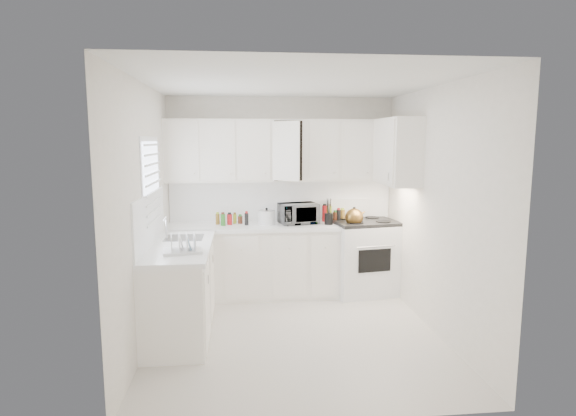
{
  "coord_description": "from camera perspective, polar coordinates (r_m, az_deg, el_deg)",
  "views": [
    {
      "loc": [
        -0.55,
        -4.74,
        2.05
      ],
      "look_at": [
        0.0,
        0.7,
        1.25
      ],
      "focal_mm": 29.45,
      "sensor_mm": 36.0,
      "label": 1
    }
  ],
  "objects": [
    {
      "name": "sauce_right_2",
      "position": [
        6.4,
        5.47,
        -0.75
      ],
      "size": [
        0.06,
        0.06,
        0.19
      ],
      "primitive_type": "cylinder",
      "color": "#542918",
      "rests_on": "countertop_back"
    },
    {
      "name": "sauce_right_3",
      "position": [
        6.35,
        6.06,
        -0.83
      ],
      "size": [
        0.06,
        0.06,
        0.19
      ],
      "primitive_type": "cylinder",
      "color": "black",
      "rests_on": "countertop_back"
    },
    {
      "name": "stove",
      "position": [
        6.38,
        9.14,
        -4.64
      ],
      "size": [
        0.91,
        0.79,
        1.26
      ],
      "primitive_type": null,
      "rotation": [
        0.0,
        0.0,
        0.16
      ],
      "color": "white",
      "rests_on": "floor"
    },
    {
      "name": "sauce_right_1",
      "position": [
        6.33,
        5.09,
        -0.84
      ],
      "size": [
        0.06,
        0.06,
        0.19
      ],
      "primitive_type": "cylinder",
      "color": "#B3D432",
      "rests_on": "countertop_back"
    },
    {
      "name": "spice_left_4",
      "position": [
        6.24,
        -5.7,
        -1.26
      ],
      "size": [
        0.06,
        0.06,
        0.13
      ],
      "primitive_type": "cylinder",
      "color": "#542918",
      "rests_on": "countertop_back"
    },
    {
      "name": "wall_left",
      "position": [
        4.89,
        -16.92,
        -0.85
      ],
      "size": [
        0.0,
        3.2,
        3.2
      ],
      "primitive_type": "plane",
      "rotation": [
        1.57,
        0.0,
        1.57
      ],
      "color": "white",
      "rests_on": "ground"
    },
    {
      "name": "spice_left_5",
      "position": [
        6.15,
        -5.0,
        -1.39
      ],
      "size": [
        0.06,
        0.06,
        0.13
      ],
      "primitive_type": "cylinder",
      "color": "black",
      "rests_on": "countertop_back"
    },
    {
      "name": "window_blinds",
      "position": [
        5.19,
        -16.08,
        2.48
      ],
      "size": [
        0.06,
        0.96,
        1.06
      ],
      "primitive_type": null,
      "color": "white",
      "rests_on": "wall_left"
    },
    {
      "name": "utensil_crock",
      "position": [
        6.13,
        4.94,
        -0.37
      ],
      "size": [
        0.14,
        0.14,
        0.35
      ],
      "primitive_type": null,
      "rotation": [
        0.0,
        0.0,
        -0.23
      ],
      "color": "black",
      "rests_on": "countertop_back"
    },
    {
      "name": "paper_towel",
      "position": [
        6.36,
        -0.06,
        -0.4
      ],
      "size": [
        0.12,
        0.12,
        0.27
      ],
      "primitive_type": "cylinder",
      "color": "white",
      "rests_on": "countertop_back"
    },
    {
      "name": "spice_left_1",
      "position": [
        6.16,
        -7.79,
        -1.43
      ],
      "size": [
        0.06,
        0.06,
        0.13
      ],
      "primitive_type": "cylinder",
      "color": "#2C7326",
      "rests_on": "countertop_back"
    },
    {
      "name": "sauce_right_0",
      "position": [
        6.38,
        4.5,
        -0.77
      ],
      "size": [
        0.06,
        0.06,
        0.19
      ],
      "primitive_type": "cylinder",
      "color": "red",
      "rests_on": "countertop_back"
    },
    {
      "name": "spice_left_3",
      "position": [
        6.15,
        -6.4,
        -1.41
      ],
      "size": [
        0.06,
        0.06,
        0.13
      ],
      "primitive_type": "cylinder",
      "color": "#B3D432",
      "rests_on": "countertop_back"
    },
    {
      "name": "tea_kettle",
      "position": [
        6.1,
        7.99,
        -0.96
      ],
      "size": [
        0.33,
        0.3,
        0.27
      ],
      "primitive_type": null,
      "rotation": [
        0.0,
        0.0,
        0.2
      ],
      "color": "olive",
      "rests_on": "stove"
    },
    {
      "name": "countertop_left",
      "position": [
        5.1,
        -12.88,
        -4.62
      ],
      "size": [
        0.64,
        1.62,
        0.05
      ],
      "primitive_type": "cube",
      "color": "white",
      "rests_on": "lower_cabinets_left"
    },
    {
      "name": "spice_left_0",
      "position": [
        6.25,
        -8.45,
        -1.3
      ],
      "size": [
        0.06,
        0.06,
        0.13
      ],
      "primitive_type": "cylinder",
      "color": "olive",
      "rests_on": "countertop_back"
    },
    {
      "name": "spice_left_2",
      "position": [
        6.24,
        -7.08,
        -1.28
      ],
      "size": [
        0.06,
        0.06,
        0.13
      ],
      "primitive_type": "cylinder",
      "color": "red",
      "rests_on": "countertop_back"
    },
    {
      "name": "frying_pan",
      "position": [
        6.52,
        10.38,
        -1.4
      ],
      "size": [
        0.26,
        0.42,
        0.04
      ],
      "primitive_type": null,
      "rotation": [
        0.0,
        0.0,
        0.05
      ],
      "color": "black",
      "rests_on": "stove"
    },
    {
      "name": "backsplash_back",
      "position": [
        6.4,
        -0.8,
        0.92
      ],
      "size": [
        2.98,
        0.02,
        0.55
      ],
      "primitive_type": "cube",
      "color": "white",
      "rests_on": "wall_back"
    },
    {
      "name": "lower_cabinets_back",
      "position": [
        6.24,
        -4.15,
        -6.54
      ],
      "size": [
        2.22,
        0.6,
        0.9
      ],
      "primitive_type": null,
      "color": "white",
      "rests_on": "floor"
    },
    {
      "name": "rice_cooker",
      "position": [
        6.13,
        -2.6,
        -0.99
      ],
      "size": [
        0.23,
        0.23,
        0.22
      ],
      "primitive_type": null,
      "rotation": [
        0.0,
        0.0,
        -0.09
      ],
      "color": "white",
      "rests_on": "countertop_back"
    },
    {
      "name": "sauce_right_4",
      "position": [
        6.42,
        6.43,
        -0.73
      ],
      "size": [
        0.06,
        0.06,
        0.19
      ],
      "primitive_type": "cylinder",
      "color": "olive",
      "rests_on": "countertop_back"
    },
    {
      "name": "dish_rack",
      "position": [
        4.73,
        -12.66,
        -4.05
      ],
      "size": [
        0.41,
        0.33,
        0.2
      ],
      "primitive_type": null,
      "rotation": [
        0.0,
        0.0,
        0.16
      ],
      "color": "white",
      "rests_on": "countertop_left"
    },
    {
      "name": "sink",
      "position": [
        5.41,
        -12.48,
        -2.3
      ],
      "size": [
        0.42,
        0.38,
        0.3
      ],
      "primitive_type": null,
      "color": "gray",
      "rests_on": "countertop_left"
    },
    {
      "name": "upper_cabinets_right",
      "position": [
        5.89,
        12.92,
        2.76
      ],
      "size": [
        0.33,
        0.9,
        0.8
      ],
      "primitive_type": null,
      "color": "white",
      "rests_on": "wall_right"
    },
    {
      "name": "floor",
      "position": [
        5.19,
        0.81,
        -14.94
      ],
      "size": [
        3.2,
        3.2,
        0.0
      ],
      "primitive_type": "plane",
      "color": "silver",
      "rests_on": "ground"
    },
    {
      "name": "wall_front",
      "position": [
        3.27,
        4.08,
        -4.92
      ],
      "size": [
        3.0,
        0.0,
        3.0
      ],
      "primitive_type": "plane",
      "rotation": [
        -1.57,
        0.0,
        0.0
      ],
      "color": "white",
      "rests_on": "ground"
    },
    {
      "name": "microwave",
      "position": [
        6.17,
        1.26,
        -0.4
      ],
      "size": [
        0.53,
        0.37,
        0.33
      ],
      "primitive_type": "imported",
      "rotation": [
        0.0,
        0.0,
        0.23
      ],
      "color": "gray",
      "rests_on": "countertop_back"
    },
    {
      "name": "countertop_back",
      "position": [
        6.13,
        -4.19,
        -2.27
      ],
      "size": [
        2.24,
        0.64,
        0.05
      ],
      "primitive_type": "cube",
      "color": "white",
      "rests_on": "lower_cabinets_back"
    },
    {
      "name": "backsplash_left",
      "position": [
        5.09,
        -16.34,
        -1.33
      ],
      "size": [
        0.02,
        1.6,
        0.55
      ],
      "primitive_type": "cube",
      "color": "white",
      "rests_on": "wall_left"
    },
    {
      "name": "wall_right",
      "position": [
        5.21,
        17.44,
        -0.32
      ],
      "size": [
        0.0,
        3.2,
        3.2
      ],
      "primitive_type": "plane",
      "rotation": [
        1.57,
        0.0,
        -1.57
      ],
      "color": "white",
      "rests_on": "ground"
    },
    {
      "name": "upper_cabinets_back",
      "position": [
        6.22,
        -0.68,
        3.25
      ],
      "size": [
        3.0,
        0.33,
        0.8
      ],
      "primitive_type": null,
      "color": "white",
      "rests_on": "wall_back"
    },
    {
      "name": "lower_cabinets_left",
      "position": [
        5.23,
        -12.82,
        -9.7
      ],
      "size": [
        0.6,
        1.6,
        0.9
      ],
      "primitive_type": null,
      "color": "white",
      "rests_on": "floor"
    },
    {
      "name": "ceiling",
      "position": [
        4.8,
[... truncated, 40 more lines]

